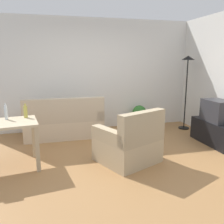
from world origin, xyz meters
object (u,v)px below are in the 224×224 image
Objects in this scene: tv_stand at (215,133)px; bottle_clear at (6,112)px; tv at (217,111)px; potted_plant at (139,115)px; couch at (64,123)px; torchiere_lamp at (187,72)px; bottle_squat at (26,112)px; armchair at (130,144)px.

tv_stand is 4.14× the size of bottle_clear.
potted_plant is at bearing 33.46° from tv.
torchiere_lamp is at bearing 178.04° from couch.
bottle_squat is (-2.62, -1.51, 0.53)m from potted_plant.
bottle_squat is at bearing -150.02° from potted_plant.
armchair is 4.92× the size of bottle_squat.
tv_stand is 0.94× the size of armchair.
couch is at bearing 66.67° from tv.
armchair is 4.39× the size of bottle_clear.
bottle_clear is at bearing 52.03° from couch.
torchiere_lamp is 7.64× the size of bottle_squat.
couch is 2.85× the size of tv.
torchiere_lamp is 4.16m from bottle_clear.
torchiere_lamp is 1.55× the size of armchair.
tv is 2.08m from armchair.
tv_stand is at bearing 90.00° from tv.
couch is 1.69m from bottle_clear.
tv is at bearing 167.49° from armchair.
bottle_squat is at bearing -41.22° from armchair.
torchiere_lamp is 6.81× the size of bottle_clear.
couch is 3.00× the size of potted_plant.
couch is 3.25m from tv_stand.
couch is 7.22× the size of bottle_squat.
bottle_clear reaches higher than armchair.
bottle_clear is at bearing -37.14° from armchair.
tv_stand is at bearing -1.43° from bottle_squat.
bottle_squat reaches higher than couch.
tv is 2.26× the size of bottle_clear.
potted_plant is (-1.05, 0.41, -1.08)m from torchiere_lamp.
couch is 1.55× the size of tv_stand.
torchiere_lamp reaches higher than armchair.
tv is 2.53× the size of bottle_squat.
torchiere_lamp is at bearing 16.61° from bottle_squat.
armchair is (-2.00, -0.42, 0.08)m from tv_stand.
bottle_clear is at bearing 89.55° from tv_stand.
tv_stand is at bearing -56.63° from potted_plant.
couch is 3.28m from tv.
tv_stand is 0.46m from tv.
torchiere_lamp is (-0.00, 1.19, 0.71)m from tv.
tv is 1.95m from potted_plant.
bottle_clear reaches higher than tv_stand.
couch is at bearing -170.80° from potted_plant.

